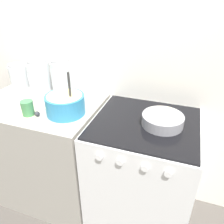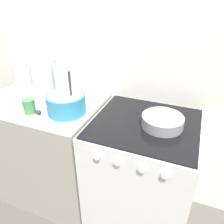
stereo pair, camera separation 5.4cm
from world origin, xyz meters
The scene contains 11 objects.
wall_back centered at (0.00, 0.66, 1.20)m, with size 4.79×0.05×2.40m.
countertop_cabinet centered at (-0.45, 0.32, 0.46)m, with size 0.90×0.64×0.92m.
stove centered at (0.36, 0.32, 0.46)m, with size 0.69×0.65×0.92m.
mixing_bowl centered at (-0.17, 0.25, 1.00)m, with size 0.26×0.26×0.30m.
baking_pan centered at (0.46, 0.32, 0.96)m, with size 0.25×0.25×0.07m.
storage_jar_left centered at (-0.78, 0.53, 1.01)m, with size 0.15×0.15×0.20m.
storage_jar_middle centered at (-0.57, 0.53, 1.03)m, with size 0.18×0.18×0.26m.
storage_jar_right centered at (-0.36, 0.53, 1.04)m, with size 0.16×0.16×0.28m.
tin_can centered at (-0.39, 0.14, 0.97)m, with size 0.08×0.08×0.11m.
recipe_page centered at (-0.42, 0.15, 0.92)m, with size 0.18×0.26×0.01m.
measuring_spoon centered at (-0.35, 0.15, 0.94)m, with size 0.12×0.04×0.04m.
Camera 2 is at (0.60, -0.85, 1.66)m, focal length 35.00 mm.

